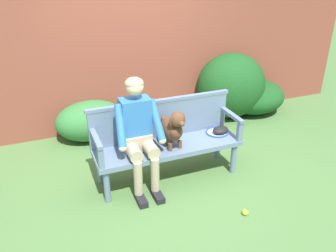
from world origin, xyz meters
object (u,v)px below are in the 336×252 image
Objects in this scene: person_seated at (138,130)px; dog_on_bench at (172,128)px; tennis_ball at (245,212)px; garden_bench at (168,149)px; baseball_glove at (220,130)px; tennis_racket at (217,131)px.

person_seated is 0.40m from dog_on_bench.
person_seated is 1.47m from tennis_ball.
dog_on_bench reaches higher than tennis_ball.
dog_on_bench reaches higher than garden_bench.
person_seated is at bearing 132.35° from tennis_ball.
baseball_glove is at bearing 77.03° from tennis_ball.
baseball_glove reaches higher than tennis_racket.
tennis_ball is (-0.23, -1.01, -0.47)m from baseball_glove.
garden_bench is 3.55× the size of dog_on_bench.
tennis_racket is at bearing 5.41° from person_seated.
tennis_ball is (0.50, -0.97, -0.37)m from garden_bench.
person_seated is 2.66× the size of dog_on_bench.
baseball_glove is at bearing -63.78° from tennis_racket.
garden_bench is at bearing -173.11° from tennis_racket.
tennis_ball is at bearing -47.65° from person_seated.
person_seated is (-0.37, -0.02, 0.33)m from garden_bench.
dog_on_bench is at bearing 117.52° from tennis_ball.
garden_bench is 0.74m from baseball_glove.
baseball_glove is at bearing 2.72° from person_seated.
baseball_glove is 3.33× the size of tennis_ball.
baseball_glove is (0.71, 0.10, -0.20)m from dog_on_bench.
garden_bench is 8.09× the size of baseball_glove.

